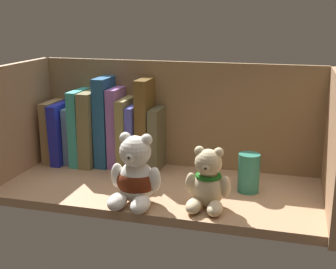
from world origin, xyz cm
name	(u,v)px	position (x,y,z in cm)	size (l,w,h in cm)	color
shelf_board	(161,190)	(0.00, 0.00, 1.00)	(72.54, 31.10, 2.00)	#A87F5B
shelf_back_panel	(178,118)	(0.00, 16.15, 14.67)	(74.94, 1.20, 29.34)	olive
shelf_side_panel_left	(17,124)	(-37.07, 0.00, 14.67)	(1.60, 33.50, 29.34)	#A87F5B
shelf_side_panel_right	(334,147)	(37.07, 0.00, 14.67)	(1.60, 33.50, 29.34)	#A87F5B
book_0	(56,130)	(-33.43, 12.42, 10.18)	(2.68, 12.42, 16.35)	olive
book_1	(66,131)	(-30.49, 12.42, 10.04)	(2.62, 14.79, 16.07)	#1E24A6
book_2	(75,134)	(-27.84, 12.42, 9.54)	(2.12, 10.61, 15.08)	#67849F
book_3	(83,126)	(-25.21, 12.42, 11.91)	(2.58, 13.63, 19.81)	teal
book_4	(94,127)	(-21.99, 12.42, 11.84)	(3.29, 14.27, 19.68)	olive
book_5	(106,121)	(-18.44, 12.42, 13.62)	(3.24, 10.81, 23.23)	#20527F
book_6	(118,127)	(-15.23, 12.42, 12.32)	(2.61, 10.20, 20.64)	#9862B1
book_7	(128,132)	(-12.44, 12.42, 11.09)	(2.40, 12.54, 18.18)	olive
book_8	(137,135)	(-10.10, 12.42, 10.33)	(1.73, 13.34, 16.66)	#4C50BB
book_9	(146,124)	(-7.41, 12.42, 13.64)	(3.07, 10.54, 23.29)	brown
book_10	(158,138)	(-4.34, 12.42, 10.00)	(2.51, 10.49, 16.01)	brown
teddy_bear_larger	(135,177)	(-2.36, -10.58, 8.03)	(11.18, 11.66, 15.35)	white
teddy_bear_smaller	(208,183)	(12.64, -8.68, 7.56)	(9.43, 9.51, 13.03)	beige
pillar_candle	(249,173)	(19.92, 2.48, 6.44)	(4.85, 4.85, 8.88)	#2D7A66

